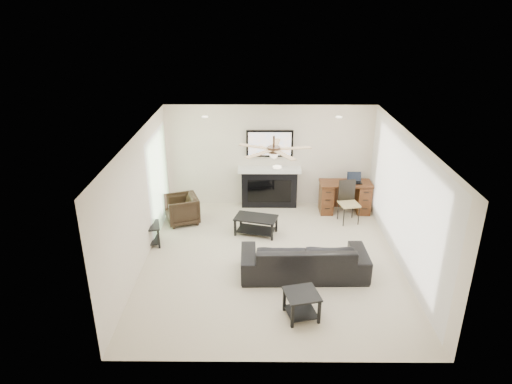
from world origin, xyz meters
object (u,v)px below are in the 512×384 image
at_px(coffee_table, 256,225).
at_px(armchair, 182,209).
at_px(sofa, 304,258).
at_px(fireplace_unit, 269,170).
at_px(desk, 345,197).

bearing_deg(coffee_table, armchair, 176.94).
distance_m(sofa, armchair, 3.37).
bearing_deg(armchair, sofa, 30.55).
distance_m(fireplace_unit, desk, 1.92).
distance_m(sofa, fireplace_unit, 3.18).
bearing_deg(desk, armchair, -171.17).
distance_m(coffee_table, fireplace_unit, 1.68).
height_order(sofa, fireplace_unit, fireplace_unit).
distance_m(armchair, desk, 3.87).
relative_size(armchair, fireplace_unit, 0.37).
bearing_deg(fireplace_unit, sofa, -79.22).
height_order(coffee_table, desk, desk).
xyz_separation_m(armchair, desk, (3.82, 0.59, 0.06)).
bearing_deg(coffee_table, sofa, -45.77).
bearing_deg(fireplace_unit, coffee_table, -102.12).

